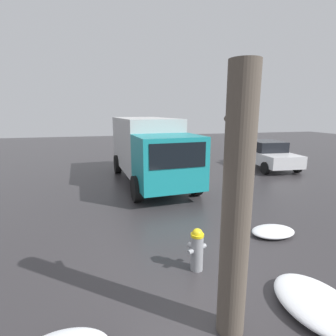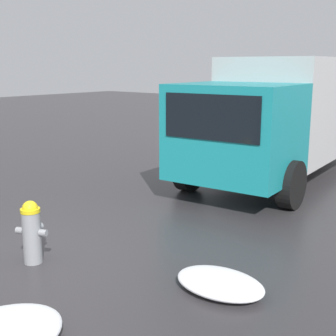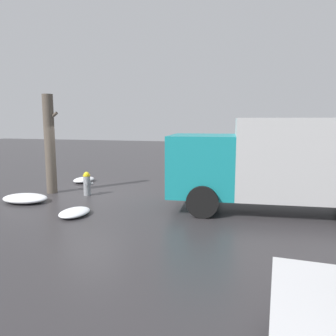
% 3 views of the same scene
% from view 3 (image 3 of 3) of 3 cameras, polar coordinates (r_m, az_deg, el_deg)
% --- Properties ---
extents(ground_plane, '(60.00, 60.00, 0.00)m').
position_cam_3_polar(ground_plane, '(12.20, -13.88, -4.64)').
color(ground_plane, '#333033').
extents(fire_hydrant, '(0.36, 0.44, 0.86)m').
position_cam_3_polar(fire_hydrant, '(12.11, -13.93, -2.61)').
color(fire_hydrant, gray).
rests_on(fire_hydrant, ground_plane).
extents(tree_trunk, '(0.58, 0.38, 3.62)m').
position_cam_3_polar(tree_trunk, '(12.76, -19.89, 3.93)').
color(tree_trunk, brown).
rests_on(tree_trunk, ground_plane).
extents(delivery_truck, '(7.02, 2.91, 2.75)m').
position_cam_3_polar(delivery_truck, '(10.19, 20.88, 1.15)').
color(delivery_truck, teal).
rests_on(delivery_truck, ground_plane).
extents(snow_pile_by_hydrant, '(1.51, 1.08, 0.26)m').
position_cam_3_polar(snow_pile_by_hydrant, '(11.85, -23.63, -4.85)').
color(snow_pile_by_hydrant, white).
rests_on(snow_pile_by_hydrant, ground_plane).
extents(snow_pile_curbside, '(0.76, 1.11, 0.19)m').
position_cam_3_polar(snow_pile_curbside, '(9.75, -15.96, -7.44)').
color(snow_pile_curbside, white).
rests_on(snow_pile_curbside, ground_plane).
extents(snow_pile_by_tree, '(0.78, 1.18, 0.21)m').
position_cam_3_polar(snow_pile_by_tree, '(14.82, -14.43, -1.98)').
color(snow_pile_by_tree, white).
rests_on(snow_pile_by_tree, ground_plane).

